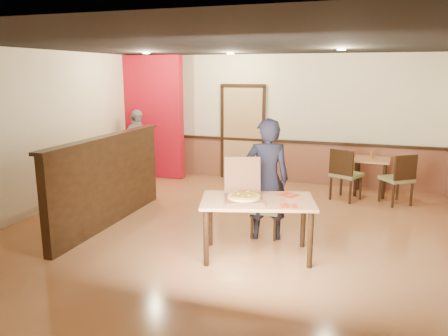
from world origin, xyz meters
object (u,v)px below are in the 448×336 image
object	(u,v)px
diner_chair	(267,206)
side_chair_right	(399,177)
side_chair_left	(345,172)
diner	(267,180)
main_table	(258,208)
condiment	(372,155)
side_table	(371,167)
passerby	(137,146)
pizza_box	(244,194)

from	to	relation	value
diner_chair	side_chair_right	size ratio (longest dim) A/B	0.86
side_chair_left	diner	xyz separation A→B (m)	(-0.99, -2.37, 0.34)
main_table	side_chair_left	world-z (taller)	side_chair_left
diner	side_chair_right	bearing A→B (deg)	-146.94
side_chair_right	diner	bearing A→B (deg)	16.13
diner_chair	condiment	world-z (taller)	condiment
main_table	diner_chair	world-z (taller)	diner_chair
side_table	diner	distance (m)	3.35
main_table	side_chair_left	size ratio (longest dim) A/B	1.63
side_table	diner_chair	bearing A→B (deg)	-117.64
side_table	passerby	bearing A→B (deg)	-175.02
main_table	side_chair_left	distance (m)	3.19
passerby	side_chair_right	bearing A→B (deg)	-74.73
diner_chair	passerby	bearing A→B (deg)	144.11
diner_chair	side_chair_left	distance (m)	2.45
diner	pizza_box	xyz separation A→B (m)	(-0.15, -0.72, -0.04)
side_chair_right	condiment	xyz separation A→B (m)	(-0.50, 0.59, 0.28)
main_table	pizza_box	xyz separation A→B (m)	(-0.18, -0.05, 0.18)
side_chair_right	diner	distance (m)	3.11
side_chair_right	side_table	world-z (taller)	side_chair_right
main_table	passerby	xyz separation A→B (m)	(-3.58, 3.22, 0.13)
diner_chair	side_table	world-z (taller)	diner_chair
condiment	main_table	bearing A→B (deg)	-111.41
pizza_box	side_table	bearing A→B (deg)	46.34
main_table	pizza_box	size ratio (longest dim) A/B	2.32
main_table	diner	world-z (taller)	diner
side_table	pizza_box	bearing A→B (deg)	-113.57
diner_chair	side_chair_right	world-z (taller)	side_chair_right
main_table	side_table	distance (m)	3.94
main_table	passerby	distance (m)	4.82
passerby	condiment	distance (m)	5.02
main_table	side_chair_right	size ratio (longest dim) A/B	1.69
condiment	diner_chair	bearing A→B (deg)	-117.62
diner_chair	main_table	bearing A→B (deg)	-87.63
diner_chair	side_chair_right	bearing A→B (deg)	47.04
diner_chair	diner	world-z (taller)	diner
side_table	pizza_box	world-z (taller)	pizza_box
diner_chair	pizza_box	bearing A→B (deg)	-99.70
condiment	side_table	bearing A→B (deg)	58.20
condiment	diner	bearing A→B (deg)	-116.15
side_chair_left	side_table	xyz separation A→B (m)	(0.48, 0.62, 0.01)
side_table	pizza_box	size ratio (longest dim) A/B	1.04
side_chair_right	pizza_box	world-z (taller)	pizza_box
diner_chair	condiment	bearing A→B (deg)	60.93
diner	pizza_box	world-z (taller)	diner
side_chair_right	diner	xyz separation A→B (m)	(-1.96, -2.38, 0.37)
side_chair_left	main_table	bearing A→B (deg)	97.65
condiment	side_chair_right	bearing A→B (deg)	-49.72
side_table	passerby	distance (m)	5.04
side_table	diner	world-z (taller)	diner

